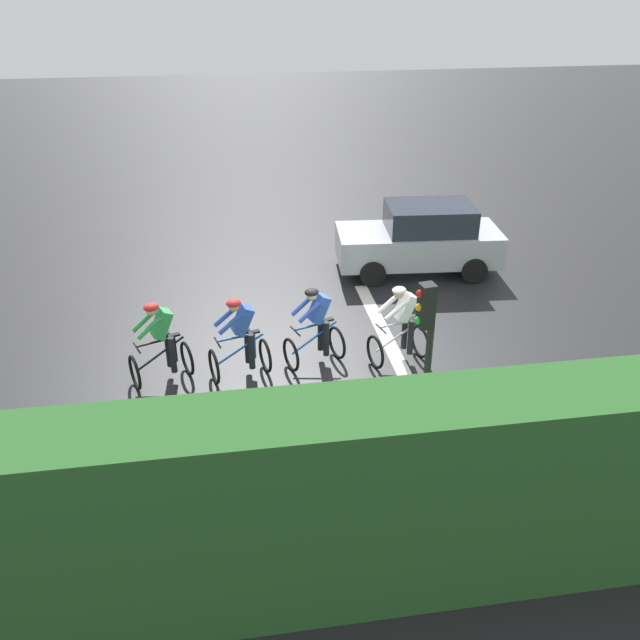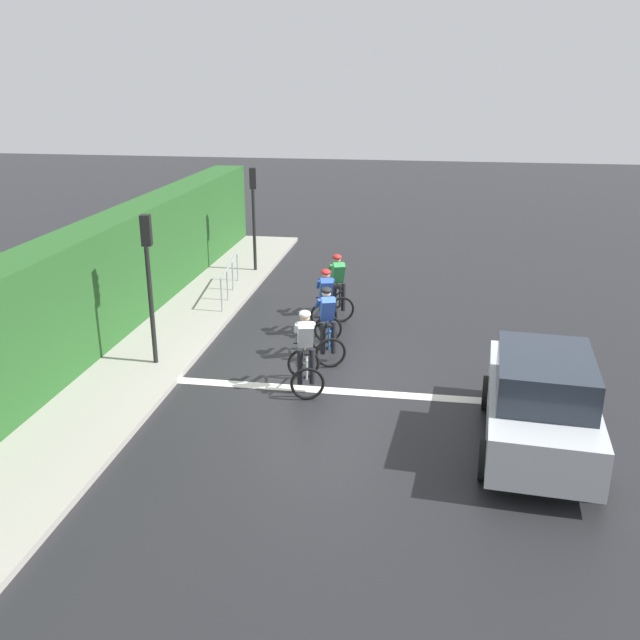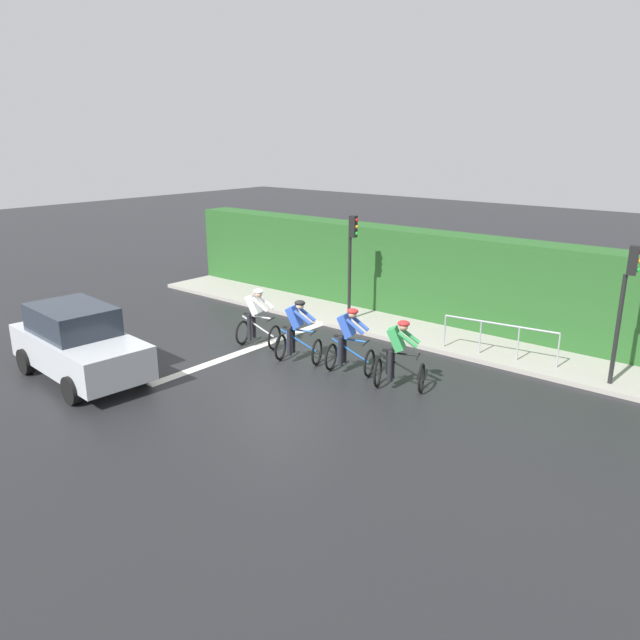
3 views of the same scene
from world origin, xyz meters
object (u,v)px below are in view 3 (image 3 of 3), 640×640
cyclist_fourth (256,319)px  pedestrian_railing_kerbside (500,333)px  traffic_light_near_crossing (352,253)px  cyclist_lead (398,356)px  cyclist_second (349,342)px  traffic_light_far_junction (626,296)px  car_silver (78,343)px  cyclist_mid (297,332)px

cyclist_fourth → pedestrian_railing_kerbside: 6.46m
cyclist_fourth → traffic_light_near_crossing: bearing=169.0°
cyclist_lead → cyclist_fourth: bearing=-90.3°
cyclist_lead → traffic_light_near_crossing: 5.44m
cyclist_fourth → pedestrian_railing_kerbside: bearing=119.5°
cyclist_second → cyclist_fourth: 3.13m
traffic_light_far_junction → pedestrian_railing_kerbside: (-0.02, -2.82, -1.46)m
car_silver → traffic_light_near_crossing: traffic_light_near_crossing is taller
car_silver → pedestrian_railing_kerbside: 10.46m
pedestrian_railing_kerbside → cyclist_second: bearing=-38.6°
cyclist_mid → car_silver: bearing=-38.9°
car_silver → traffic_light_near_crossing: (-7.75, 2.34, 1.35)m
traffic_light_near_crossing → pedestrian_railing_kerbside: bearing=87.0°
cyclist_fourth → traffic_light_near_crossing: traffic_light_near_crossing is taller
cyclist_lead → cyclist_fourth: same height
cyclist_mid → cyclist_fourth: same height
cyclist_second → cyclist_fourth: bearing=-89.0°
car_silver → traffic_light_near_crossing: size_ratio=1.27×
traffic_light_near_crossing → pedestrian_railing_kerbside: 5.18m
traffic_light_far_junction → pedestrian_railing_kerbside: bearing=-90.4°
car_silver → pedestrian_railing_kerbside: (-7.49, 7.30, -0.11)m
cyclist_lead → cyclist_mid: (0.16, -2.96, 0.00)m
cyclist_second → traffic_light_near_crossing: (-3.39, -2.46, 1.43)m
cyclist_lead → traffic_light_far_junction: (-3.18, 3.84, 1.43)m
cyclist_lead → car_silver: car_silver is taller
car_silver → traffic_light_far_junction: (-7.47, 10.12, 1.35)m
cyclist_second → traffic_light_far_junction: 6.32m
cyclist_second → traffic_light_near_crossing: size_ratio=0.50×
pedestrian_railing_kerbside → cyclist_mid: bearing=-49.7°
cyclist_mid → cyclist_fourth: size_ratio=1.00×
traffic_light_far_junction → pedestrian_railing_kerbside: size_ratio=1.13×
car_silver → pedestrian_railing_kerbside: size_ratio=1.43×
cyclist_mid → pedestrian_railing_kerbside: cyclist_mid is taller
cyclist_fourth → car_silver: bearing=-21.2°
cyclist_mid → pedestrian_railing_kerbside: 5.21m
traffic_light_near_crossing → pedestrian_railing_kerbside: traffic_light_near_crossing is taller
cyclist_mid → pedestrian_railing_kerbside: bearing=130.3°
car_silver → traffic_light_far_junction: bearing=126.4°
cyclist_fourth → traffic_light_near_crossing: 3.78m
traffic_light_far_junction → cyclist_second: bearing=-59.7°
cyclist_second → cyclist_fourth: same height
cyclist_fourth → traffic_light_far_junction: (-3.16, 8.45, 1.43)m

